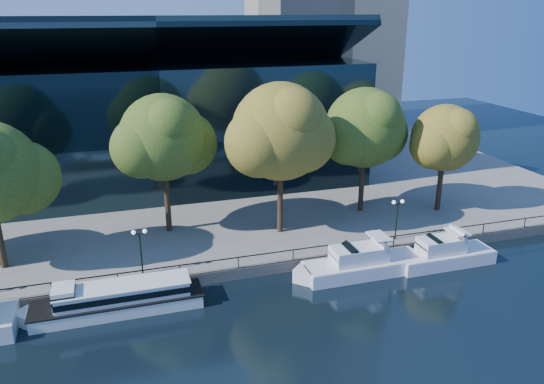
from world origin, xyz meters
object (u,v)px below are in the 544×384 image
object	(u,v)px
cruiser_far	(440,254)
tree_3	(283,134)
lamp_2	(397,210)
lamp_1	(140,241)
tree_2	(165,139)
cruiser_near	(359,263)
tour_boat	(114,298)
tree_5	(446,139)
tree_4	(367,129)

from	to	relation	value
cruiser_far	tree_3	bearing A→B (deg)	142.35
tree_3	lamp_2	size ratio (longest dim) A/B	3.68
tree_3	lamp_1	xyz separation A→B (m)	(-14.00, -5.06, -6.99)
lamp_2	tree_2	bearing A→B (deg)	157.22
cruiser_near	lamp_1	size ratio (longest dim) A/B	2.96
tree_2	tree_3	xyz separation A→B (m)	(10.58, -3.52, 0.61)
tour_boat	tree_2	xyz separation A→B (m)	(5.88, 12.23, 9.23)
tree_2	tree_3	size ratio (longest dim) A/B	0.92
tree_5	lamp_2	world-z (taller)	tree_5
tour_boat	tree_5	size ratio (longest dim) A/B	1.20
tree_2	tree_5	xyz separation A→B (m)	(29.08, -2.90, -1.40)
cruiser_near	tree_4	xyz separation A→B (m)	(6.07, 11.77, 9.00)
cruiser_near	tree_3	world-z (taller)	tree_3
cruiser_near	cruiser_far	bearing A→B (deg)	-3.62
tour_boat	lamp_1	xyz separation A→B (m)	(2.46, 3.65, 2.85)
tour_boat	cruiser_far	xyz separation A→B (m)	(28.53, -0.60, -0.07)
tree_3	tree_4	distance (m)	10.72
tour_boat	tree_5	world-z (taller)	tree_5
tour_boat	lamp_2	distance (m)	26.72
tour_boat	cruiser_near	size ratio (longest dim) A/B	1.18
cruiser_far	tree_3	size ratio (longest dim) A/B	0.70
cruiser_near	cruiser_far	xyz separation A→B (m)	(7.87, -0.50, -0.01)
cruiser_far	tree_5	xyz separation A→B (m)	(6.44, 9.93, 7.90)
lamp_1	lamp_2	bearing A→B (deg)	0.00
cruiser_far	tree_2	bearing A→B (deg)	150.46
tree_2	lamp_2	distance (m)	23.07
tree_3	tour_boat	bearing A→B (deg)	-152.12
cruiser_far	lamp_2	bearing A→B (deg)	117.48
lamp_1	lamp_2	world-z (taller)	same
tree_2	tree_3	world-z (taller)	tree_3
tree_3	tree_4	size ratio (longest dim) A/B	1.10
lamp_1	tree_3	bearing A→B (deg)	19.87
tour_boat	tree_5	xyz separation A→B (m)	(34.97, 9.33, 7.83)
cruiser_near	lamp_2	distance (m)	7.38
cruiser_far	tree_3	world-z (taller)	tree_3
tree_5	tour_boat	bearing A→B (deg)	-165.06
lamp_1	cruiser_far	bearing A→B (deg)	-9.26
lamp_1	lamp_2	size ratio (longest dim) A/B	1.00
tree_2	tree_5	distance (m)	29.26
tour_boat	cruiser_far	size ratio (longest dim) A/B	1.36
tree_3	tree_2	bearing A→B (deg)	161.58
tree_4	lamp_2	world-z (taller)	tree_4
tree_4	lamp_1	distance (m)	26.28
tree_4	tree_5	distance (m)	8.63
cruiser_far	lamp_1	distance (m)	26.58
cruiser_near	lamp_1	world-z (taller)	lamp_1
tree_2	lamp_2	world-z (taller)	tree_2
lamp_1	lamp_2	xyz separation A→B (m)	(23.86, 0.00, 0.00)
cruiser_far	tree_5	size ratio (longest dim) A/B	0.88
tour_boat	cruiser_near	distance (m)	20.66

